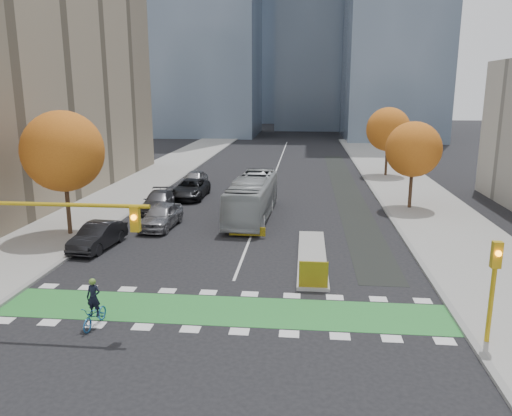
% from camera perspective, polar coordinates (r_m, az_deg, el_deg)
% --- Properties ---
extents(ground, '(300.00, 300.00, 0.00)m').
position_cam_1_polar(ground, '(21.11, -4.55, -13.29)').
color(ground, black).
rests_on(ground, ground).
extents(sidewalk_west, '(7.00, 120.00, 0.15)m').
position_cam_1_polar(sidewalk_west, '(43.16, -17.65, 0.15)').
color(sidewalk_west, gray).
rests_on(sidewalk_west, ground).
extents(sidewalk_east, '(7.00, 120.00, 0.15)m').
position_cam_1_polar(sidewalk_east, '(40.92, 19.69, -0.71)').
color(sidewalk_east, gray).
rests_on(sidewalk_east, ground).
extents(curb_west, '(0.30, 120.00, 0.16)m').
position_cam_1_polar(curb_west, '(41.90, -13.24, 0.04)').
color(curb_west, gray).
rests_on(curb_west, ground).
extents(curb_east, '(0.30, 120.00, 0.16)m').
position_cam_1_polar(curb_east, '(40.21, 14.85, -0.61)').
color(curb_east, gray).
rests_on(curb_east, ground).
extents(bike_crossing, '(20.00, 3.00, 0.01)m').
position_cam_1_polar(bike_crossing, '(22.43, -3.86, -11.58)').
color(bike_crossing, '#297E32').
rests_on(bike_crossing, ground).
extents(centre_line, '(0.15, 70.00, 0.01)m').
position_cam_1_polar(centre_line, '(59.41, 2.25, 4.16)').
color(centre_line, silver).
rests_on(centre_line, ground).
extents(bike_lane_paint, '(2.50, 50.00, 0.01)m').
position_cam_1_polar(bike_lane_paint, '(49.63, 10.23, 2.14)').
color(bike_lane_paint, black).
rests_on(bike_lane_paint, ground).
extents(median_island, '(1.60, 10.00, 0.16)m').
position_cam_1_polar(median_island, '(29.10, 6.43, -5.53)').
color(median_island, gray).
rests_on(median_island, ground).
extents(hazard_board, '(1.40, 0.12, 1.30)m').
position_cam_1_polar(hazard_board, '(24.34, 6.58, -7.56)').
color(hazard_board, yellow).
rests_on(hazard_board, median_island).
extents(tree_west, '(5.20, 5.20, 8.22)m').
position_cam_1_polar(tree_west, '(34.47, -21.18, 6.05)').
color(tree_west, '#332114').
rests_on(tree_west, ground).
extents(tree_east_near, '(4.40, 4.40, 7.08)m').
position_cam_1_polar(tree_east_near, '(41.69, 17.55, 6.40)').
color(tree_east_near, '#332114').
rests_on(tree_east_near, ground).
extents(tree_east_far, '(4.80, 4.80, 7.65)m').
position_cam_1_polar(tree_east_far, '(57.42, 14.87, 8.68)').
color(tree_east_far, '#332114').
rests_on(tree_east_far, ground).
extents(traffic_signal_west, '(8.53, 0.56, 5.20)m').
position_cam_1_polar(traffic_signal_west, '(22.02, -25.78, -2.24)').
color(traffic_signal_west, '#BF9914').
rests_on(traffic_signal_west, ground).
extents(traffic_signal_east, '(0.35, 0.43, 4.10)m').
position_cam_1_polar(traffic_signal_east, '(20.49, 25.55, -7.14)').
color(traffic_signal_east, '#BF9914').
rests_on(traffic_signal_east, ground).
extents(cyclist, '(0.79, 1.85, 2.08)m').
position_cam_1_polar(cyclist, '(21.75, -17.96, -11.08)').
color(cyclist, '#1E548B').
rests_on(cyclist, ground).
extents(bus, '(3.12, 11.32, 3.12)m').
position_cam_1_polar(bus, '(37.60, -0.43, 1.22)').
color(bus, '#9FA4A6').
rests_on(bus, ground).
extents(parked_car_a, '(2.33, 5.16, 1.72)m').
position_cam_1_polar(parked_car_a, '(35.59, -10.79, -0.87)').
color(parked_car_a, gray).
rests_on(parked_car_a, ground).
extents(parked_car_b, '(2.17, 4.93, 1.57)m').
position_cam_1_polar(parked_car_b, '(31.91, -17.61, -3.06)').
color(parked_car_b, black).
rests_on(parked_car_b, ground).
extents(parked_car_c, '(2.64, 5.42, 1.52)m').
position_cam_1_polar(parked_car_c, '(40.75, -11.11, 0.76)').
color(parked_car_c, '#434347').
rests_on(parked_car_c, ground).
extents(parked_car_d, '(2.75, 5.93, 1.64)m').
position_cam_1_polar(parked_car_d, '(45.09, -7.51, 2.18)').
color(parked_car_d, black).
rests_on(parked_car_d, ground).
extents(parked_car_e, '(2.08, 4.94, 1.67)m').
position_cam_1_polar(parked_car_e, '(50.04, -7.03, 3.31)').
color(parked_car_e, gray).
rests_on(parked_car_e, ground).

